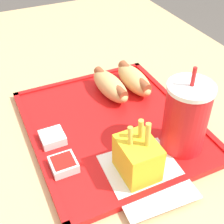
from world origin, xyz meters
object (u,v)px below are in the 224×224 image
object	(u,v)px
hot_dog_far	(134,79)
sauce_cup_mayo	(52,137)
soda_cup	(186,117)
sauce_cup_ketchup	(64,164)
fries_carton	(138,158)
hot_dog_near	(110,85)

from	to	relation	value
hot_dog_far	sauce_cup_mayo	distance (m)	0.25
soda_cup	sauce_cup_mayo	world-z (taller)	soda_cup
sauce_cup_ketchup	soda_cup	bearing A→B (deg)	79.84
fries_carton	sauce_cup_ketchup	size ratio (longest dim) A/B	2.50
hot_dog_far	sauce_cup_ketchup	size ratio (longest dim) A/B	2.93
soda_cup	hot_dog_far	size ratio (longest dim) A/B	1.29
hot_dog_far	sauce_cup_ketchup	bearing A→B (deg)	-53.71
sauce_cup_mayo	sauce_cup_ketchup	bearing A→B (deg)	-1.61
hot_dog_near	fries_carton	size ratio (longest dim) A/B	1.20
soda_cup	fries_carton	distance (m)	0.12
fries_carton	sauce_cup_mayo	size ratio (longest dim) A/B	2.50
hot_dog_far	fries_carton	world-z (taller)	fries_carton
hot_dog_near	sauce_cup_mayo	bearing A→B (deg)	-60.37
hot_dog_far	sauce_cup_ketchup	distance (m)	0.29
soda_cup	hot_dog_far	distance (m)	0.22
hot_dog_far	sauce_cup_mayo	world-z (taller)	hot_dog_far
soda_cup	sauce_cup_mayo	distance (m)	0.26
soda_cup	fries_carton	xyz separation A→B (m)	(0.02, -0.11, -0.03)
fries_carton	sauce_cup_ketchup	world-z (taller)	fries_carton
sauce_cup_mayo	sauce_cup_ketchup	size ratio (longest dim) A/B	1.00
soda_cup	sauce_cup_mayo	bearing A→B (deg)	-117.52
soda_cup	hot_dog_near	size ratio (longest dim) A/B	1.26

